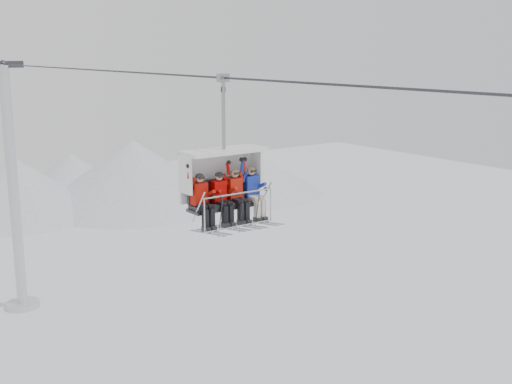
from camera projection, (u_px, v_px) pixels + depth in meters
lift_tower_right at (15, 207)px, 34.52m from camera, size 2.00×1.80×13.48m
haul_cable at (256, 80)px, 15.57m from camera, size 0.06×50.00×0.06m
chairlift_carrier at (222, 176)px, 17.38m from camera, size 2.32×1.17×3.98m
skier_far_left at (202, 199)px, 16.76m from camera, size 0.40×1.69×1.59m
skier_center_left at (221, 196)px, 17.11m from camera, size 0.39×1.69×1.55m
skier_center_right at (237, 194)px, 17.41m from camera, size 0.40×1.69×1.59m
skier_far_right at (253, 191)px, 17.73m from camera, size 0.40×1.69×1.59m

